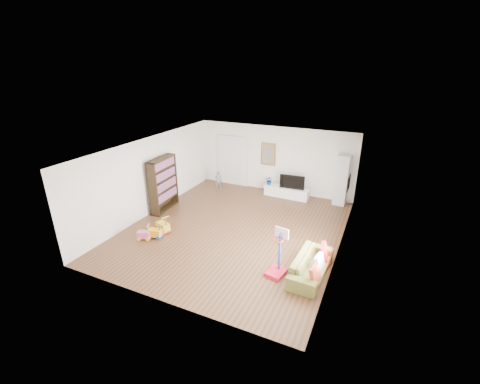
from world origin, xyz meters
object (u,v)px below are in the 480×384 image
at_px(media_console, 287,192).
at_px(bookshelf, 163,184).
at_px(basketball_hoop, 277,253).
at_px(sofa, 311,265).

bearing_deg(media_console, bookshelf, -139.28).
xyz_separation_m(media_console, basketball_hoop, (1.26, -4.99, 0.42)).
relative_size(bookshelf, sofa, 1.05).
distance_m(media_console, sofa, 5.06).
bearing_deg(basketball_hoop, sofa, 35.12).
bearing_deg(sofa, bookshelf, 77.06).
bearing_deg(bookshelf, sofa, -19.90).
xyz_separation_m(sofa, basketball_hoop, (-0.80, -0.37, 0.36)).
bearing_deg(bookshelf, basketball_hoop, -26.06).
bearing_deg(media_console, sofa, -63.97).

